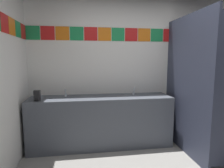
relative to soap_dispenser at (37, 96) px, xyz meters
name	(u,v)px	position (x,y,z in m)	size (l,w,h in m)	color
wall_back	(137,64)	(1.67, 0.48, 0.45)	(3.83, 0.09, 2.74)	white
vanity_counter	(101,121)	(0.98, 0.16, -0.49)	(2.34, 0.56, 0.85)	#4C515B
faucet_left	(66,94)	(0.40, 0.25, -0.03)	(0.04, 0.10, 0.14)	silver
faucet_right	(134,92)	(1.57, 0.25, -0.03)	(0.04, 0.10, 0.14)	silver
soap_dispenser	(37,96)	(0.00, 0.00, 0.00)	(0.09, 0.09, 0.16)	black
stall_divider	(206,87)	(2.46, -0.47, 0.14)	(0.92, 1.32, 2.14)	#33384C
toilet	(206,126)	(2.82, -0.02, -0.62)	(0.39, 0.49, 0.74)	white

